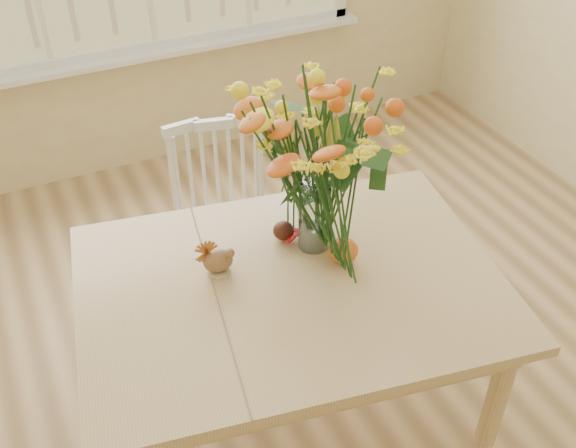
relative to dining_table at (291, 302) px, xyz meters
name	(u,v)px	position (x,y,z in m)	size (l,w,h in m)	color
floor	(349,446)	(0.15, -0.20, -0.64)	(4.00, 4.50, 0.01)	#967348
dining_table	(291,302)	(0.00, 0.00, 0.00)	(1.49, 1.17, 0.72)	tan
windsor_chair	(222,214)	(0.03, 0.72, -0.14)	(0.48, 0.47, 0.87)	white
flower_vase	(316,154)	(0.15, 0.13, 0.45)	(0.51, 0.51, 0.60)	white
pumpkin	(343,251)	(0.20, 0.02, 0.13)	(0.10, 0.10, 0.08)	#C24A16
turkey_figurine	(218,261)	(-0.19, 0.14, 0.14)	(0.10, 0.08, 0.12)	#CCB78C
dark_gourd	(283,231)	(0.07, 0.21, 0.12)	(0.13, 0.07, 0.07)	#38160F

